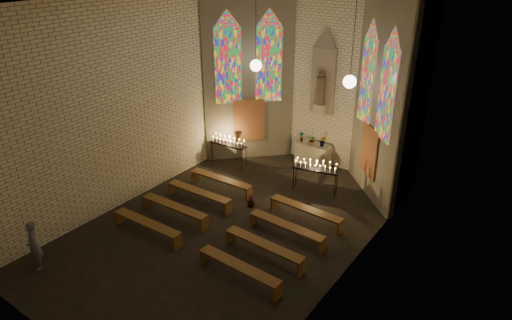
# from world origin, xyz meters

# --- Properties ---
(floor) EXTENTS (12.00, 12.00, 0.00)m
(floor) POSITION_xyz_m (0.00, 0.00, 0.00)
(floor) COLOR black
(floor) RESTS_ON ground
(room) EXTENTS (8.22, 12.43, 7.00)m
(room) POSITION_xyz_m (-0.00, 3.37, 3.72)
(room) COLOR #F0EBC9
(room) RESTS_ON ground
(altar) EXTENTS (1.40, 0.60, 1.00)m
(altar) POSITION_xyz_m (0.00, 5.45, 0.50)
(altar) COLOR #BEBA9B
(altar) RESTS_ON ground
(flower_vase_left) EXTENTS (0.25, 0.21, 0.42)m
(flower_vase_left) POSITION_xyz_m (-0.55, 5.41, 1.21)
(flower_vase_left) COLOR #4C723F
(flower_vase_left) RESTS_ON altar
(flower_vase_center) EXTENTS (0.41, 0.37, 0.40)m
(flower_vase_center) POSITION_xyz_m (-0.04, 5.35, 1.20)
(flower_vase_center) COLOR #4C723F
(flower_vase_center) RESTS_ON altar
(flower_vase_right) EXTENTS (0.30, 0.27, 0.44)m
(flower_vase_right) POSITION_xyz_m (0.39, 5.46, 1.22)
(flower_vase_right) COLOR #4C723F
(flower_vase_right) RESTS_ON altar
(aisle_flower_pot) EXTENTS (0.25, 0.25, 0.44)m
(aisle_flower_pot) POSITION_xyz_m (-0.20, 1.41, 0.22)
(aisle_flower_pot) COLOR #4C723F
(aisle_flower_pot) RESTS_ON ground
(votive_stand_left) EXTENTS (1.61, 0.48, 1.17)m
(votive_stand_left) POSITION_xyz_m (-2.91, 3.60, 1.00)
(votive_stand_left) COLOR black
(votive_stand_left) RESTS_ON ground
(votive_stand_right) EXTENTS (1.70, 0.76, 1.22)m
(votive_stand_right) POSITION_xyz_m (1.11, 3.60, 1.04)
(votive_stand_right) COLOR black
(votive_stand_right) RESTS_ON ground
(pew_left_0) EXTENTS (2.61, 0.44, 0.50)m
(pew_left_0) POSITION_xyz_m (-1.81, 1.74, 0.41)
(pew_left_0) COLOR brown
(pew_left_0) RESTS_ON ground
(pew_right_0) EXTENTS (2.61, 0.44, 0.50)m
(pew_right_0) POSITION_xyz_m (1.81, 1.74, 0.41)
(pew_right_0) COLOR brown
(pew_right_0) RESTS_ON ground
(pew_left_1) EXTENTS (2.61, 0.44, 0.50)m
(pew_left_1) POSITION_xyz_m (-1.81, 0.54, 0.41)
(pew_left_1) COLOR brown
(pew_left_1) RESTS_ON ground
(pew_right_1) EXTENTS (2.61, 0.44, 0.50)m
(pew_right_1) POSITION_xyz_m (1.81, 0.54, 0.41)
(pew_right_1) COLOR brown
(pew_right_1) RESTS_ON ground
(pew_left_2) EXTENTS (2.61, 0.44, 0.50)m
(pew_left_2) POSITION_xyz_m (-1.81, -0.66, 0.41)
(pew_left_2) COLOR brown
(pew_left_2) RESTS_ON ground
(pew_right_2) EXTENTS (2.61, 0.44, 0.50)m
(pew_right_2) POSITION_xyz_m (1.81, -0.66, 0.41)
(pew_right_2) COLOR brown
(pew_right_2) RESTS_ON ground
(pew_left_3) EXTENTS (2.61, 0.44, 0.50)m
(pew_left_3) POSITION_xyz_m (-1.81, -1.86, 0.41)
(pew_left_3) COLOR brown
(pew_left_3) RESTS_ON ground
(pew_right_3) EXTENTS (2.61, 0.44, 0.50)m
(pew_right_3) POSITION_xyz_m (1.81, -1.86, 0.41)
(pew_right_3) COLOR brown
(pew_right_3) RESTS_ON ground
(visitor) EXTENTS (0.63, 0.53, 1.47)m
(visitor) POSITION_xyz_m (-3.17, -4.74, 0.74)
(visitor) COLOR #565560
(visitor) RESTS_ON ground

